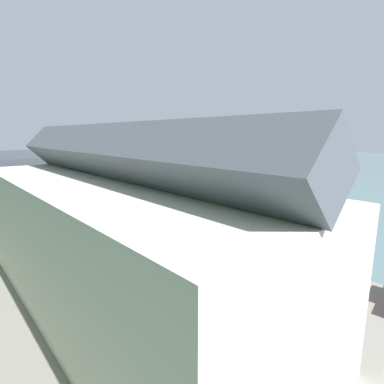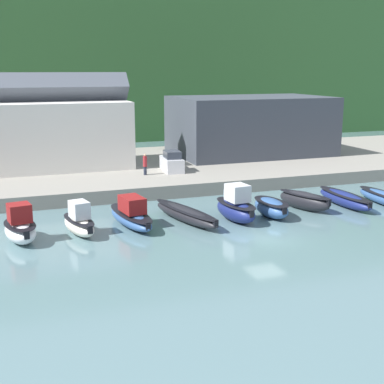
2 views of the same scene
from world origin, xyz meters
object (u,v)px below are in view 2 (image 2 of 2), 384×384
moored_boat_6 (304,200)px  moored_boat_7 (345,199)px  moored_boat_0 (20,228)px  person_on_quay (145,164)px  moored_boat_1 (79,222)px  moored_boat_5 (271,207)px  moored_boat_2 (131,215)px  parked_car_1 (172,162)px  moored_boat_3 (186,214)px  moored_boat_4 (236,207)px

moored_boat_6 → moored_boat_7: moored_boat_6 is taller
moored_boat_0 → person_on_quay: 19.16m
moored_boat_1 → moored_boat_5: (15.41, -0.49, -0.13)m
moored_boat_6 → moored_boat_0: bearing=162.4°
moored_boat_2 → parked_car_1: bearing=52.9°
moored_boat_2 → person_on_quay: bearing=62.3°
moored_boat_5 → moored_boat_7: bearing=7.0°
moored_boat_5 → moored_boat_7: moored_boat_5 is taller
moored_boat_6 → moored_boat_5: bearing=175.6°
moored_boat_0 → moored_boat_3: (12.48, 0.88, -0.42)m
moored_boat_1 → moored_boat_5: bearing=-13.6°
parked_car_1 → moored_boat_3: bearing=-98.6°
parked_car_1 → person_on_quay: 3.43m
moored_boat_4 → moored_boat_5: moored_boat_4 is taller
moored_boat_0 → moored_boat_4: moored_boat_4 is taller
moored_boat_2 → moored_boat_4: bearing=-18.5°
moored_boat_7 → person_on_quay: person_on_quay is taller
moored_boat_3 → moored_boat_4: 4.01m
moored_boat_6 → parked_car_1: bearing=96.7°
moored_boat_4 → moored_boat_7: size_ratio=0.72×
moored_boat_0 → parked_car_1: 22.23m
moored_boat_4 → moored_boat_5: 3.26m
moored_boat_2 → moored_boat_5: moored_boat_2 is taller
moored_boat_0 → moored_boat_3: moored_boat_0 is taller
moored_boat_1 → parked_car_1: (11.90, 15.02, 1.27)m
moored_boat_7 → person_on_quay: (-14.45, 13.44, 1.71)m
moored_boat_1 → moored_boat_4: (12.17, -0.68, 0.20)m
moored_boat_7 → person_on_quay: size_ratio=3.39×
moored_boat_1 → moored_boat_3: size_ratio=0.57×
moored_boat_2 → person_on_quay: size_ratio=3.36×
moored_boat_1 → moored_boat_3: bearing=-8.3°
person_on_quay → moored_boat_3: bearing=-91.3°
moored_boat_0 → moored_boat_7: moored_boat_0 is taller
moored_boat_5 → moored_boat_7: size_ratio=0.63×
moored_boat_0 → moored_boat_1: size_ratio=0.94×
moored_boat_0 → moored_boat_1: (4.10, 0.36, -0.11)m
moored_boat_3 → person_on_quay: (0.30, 13.33, 1.77)m
moored_boat_1 → moored_boat_4: bearing=-15.0°
moored_boat_2 → moored_boat_5: 11.43m
moored_boat_4 → parked_car_1: size_ratio=1.20×
moored_boat_0 → moored_boat_6: (23.25, 0.91, -0.20)m
moored_boat_3 → moored_boat_6: moored_boat_6 is taller
moored_boat_0 → moored_boat_2: size_ratio=0.64×
moored_boat_2 → moored_boat_5: (11.36, -1.28, -0.07)m
moored_boat_3 → parked_car_1: (3.52, 14.51, 1.58)m
moored_boat_3 → moored_boat_5: size_ratio=1.90×
parked_car_1 → moored_boat_7: bearing=-47.4°
moored_boat_4 → moored_boat_5: size_ratio=1.15×
moored_boat_6 → moored_boat_3: bearing=160.3°
moored_boat_1 → person_on_quay: 16.41m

